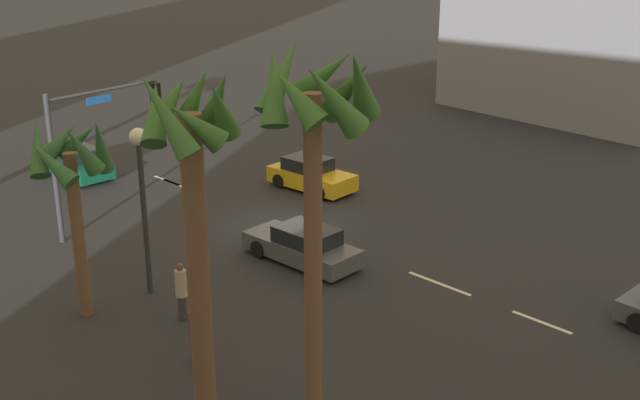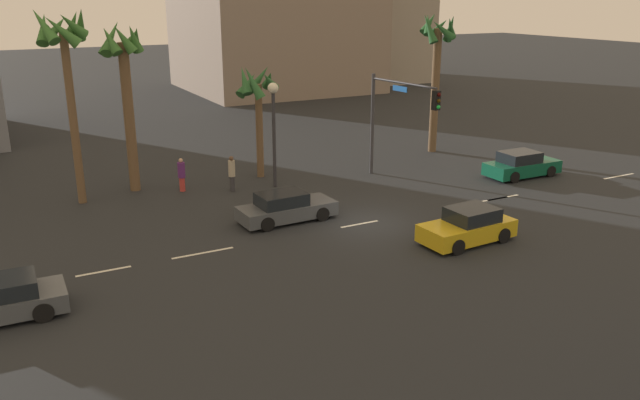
{
  "view_description": "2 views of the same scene",
  "coord_description": "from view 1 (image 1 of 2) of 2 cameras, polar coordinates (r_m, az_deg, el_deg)",
  "views": [
    {
      "loc": [
        -21.53,
        19.64,
        11.39
      ],
      "look_at": [
        -1.91,
        -0.13,
        1.5
      ],
      "focal_mm": 44.02,
      "sensor_mm": 36.0,
      "label": 1
    },
    {
      "loc": [
        -14.63,
        -23.21,
        9.81
      ],
      "look_at": [
        -2.16,
        0.46,
        1.26
      ],
      "focal_mm": 36.37,
      "sensor_mm": 36.0,
      "label": 2
    }
  ],
  "objects": [
    {
      "name": "palm_tree_3",
      "position": [
        17.35,
        -9.28,
        1.66
      ],
      "size": [
        2.36,
        2.48,
        8.64
      ],
      "color": "brown",
      "rests_on": "ground_plane"
    },
    {
      "name": "ground_plane",
      "position": [
        31.29,
        -2.65,
        -1.82
      ],
      "size": [
        220.0,
        220.0,
        0.0
      ],
      "primitive_type": "plane",
      "color": "#232628"
    },
    {
      "name": "lane_stripe_4",
      "position": [
        37.26,
        -11.05,
        1.39
      ],
      "size": [
        2.03,
        0.14,
        0.01
      ],
      "primitive_type": "cube",
      "color": "silver",
      "rests_on": "ground_plane"
    },
    {
      "name": "palm_tree_1",
      "position": [
        23.63,
        -17.64,
        2.25
      ],
      "size": [
        2.41,
        2.64,
        6.29
      ],
      "color": "brown",
      "rests_on": "ground_plane"
    },
    {
      "name": "car_1",
      "position": [
        27.71,
        -1.25,
        -3.33
      ],
      "size": [
        4.47,
        1.94,
        1.34
      ],
      "color": "#474C51",
      "rests_on": "ground_plane"
    },
    {
      "name": "pedestrian_1",
      "position": [
        24.02,
        -10.05,
        -6.44
      ],
      "size": [
        0.49,
        0.49,
        1.86
      ],
      "color": "#333338",
      "rests_on": "ground_plane"
    },
    {
      "name": "pedestrian_0",
      "position": [
        21.76,
        -8.96,
        -9.48
      ],
      "size": [
        0.46,
        0.46,
        1.75
      ],
      "color": "#BF3833",
      "rests_on": "ground_plane"
    },
    {
      "name": "palm_tree_0",
      "position": [
        15.61,
        -0.19,
        4.25
      ],
      "size": [
        2.63,
        2.5,
        9.34
      ],
      "color": "brown",
      "rests_on": "ground_plane"
    },
    {
      "name": "car_2",
      "position": [
        38.88,
        -17.34,
        2.62
      ],
      "size": [
        4.35,
        1.91,
        1.44
      ],
      "color": "#0F5138",
      "rests_on": "ground_plane"
    },
    {
      "name": "lane_stripe_2",
      "position": [
        26.6,
        8.66,
        -6.02
      ],
      "size": [
        2.52,
        0.14,
        0.01
      ],
      "primitive_type": "cube",
      "color": "silver",
      "rests_on": "ground_plane"
    },
    {
      "name": "lane_stripe_6",
      "position": [
        44.4,
        -17.39,
        3.79
      ],
      "size": [
        2.44,
        0.14,
        0.01
      ],
      "primitive_type": "cube",
      "color": "silver",
      "rests_on": "ground_plane"
    },
    {
      "name": "lane_stripe_3",
      "position": [
        31.01,
        -2.14,
        -2.0
      ],
      "size": [
        1.91,
        0.14,
        0.01
      ],
      "primitive_type": "cube",
      "color": "silver",
      "rests_on": "ground_plane"
    },
    {
      "name": "traffic_signal",
      "position": [
        30.99,
        -16.09,
        4.74
      ],
      "size": [
        0.81,
        5.28,
        5.64
      ],
      "color": "#38383D",
      "rests_on": "ground_plane"
    },
    {
      "name": "streetlamp",
      "position": [
        24.89,
        -12.85,
        1.57
      ],
      "size": [
        0.56,
        0.56,
        5.51
      ],
      "color": "#2D2D33",
      "rests_on": "ground_plane"
    },
    {
      "name": "lane_stripe_5",
      "position": [
        36.69,
        -10.41,
        1.14
      ],
      "size": [
        2.04,
        0.14,
        0.01
      ],
      "primitive_type": "cube",
      "color": "silver",
      "rests_on": "ground_plane"
    },
    {
      "name": "car_0",
      "position": [
        35.27,
        -0.67,
        1.84
      ],
      "size": [
        4.11,
        2.04,
        1.45
      ],
      "color": "gold",
      "rests_on": "ground_plane"
    },
    {
      "name": "lane_stripe_1",
      "position": [
        24.83,
        15.81,
        -8.54
      ],
      "size": [
        2.0,
        0.14,
        0.01
      ],
      "primitive_type": "cube",
      "color": "silver",
      "rests_on": "ground_plane"
    }
  ]
}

